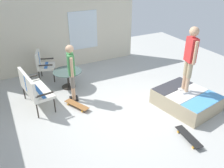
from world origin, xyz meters
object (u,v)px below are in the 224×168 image
at_px(patio_bench, 33,87).
at_px(patio_table, 68,76).
at_px(patio_chair_near_house, 42,63).
at_px(person_watching, 71,69).
at_px(skateboard_spare, 189,137).
at_px(skate_ramp, 187,99).
at_px(person_skater, 190,55).
at_px(skateboard_by_bench, 77,105).

relative_size(patio_bench, patio_table, 1.46).
xyz_separation_m(patio_chair_near_house, person_watching, (-1.72, -0.46, 0.37)).
bearing_deg(skateboard_spare, patio_chair_near_house, 25.67).
relative_size(skate_ramp, person_watching, 1.26).
relative_size(skate_ramp, person_skater, 1.18).
xyz_separation_m(skate_ramp, patio_bench, (1.94, 3.77, 0.39)).
distance_m(skate_ramp, person_skater, 1.29).
height_order(person_watching, skateboard_by_bench, person_watching).
xyz_separation_m(skate_ramp, person_skater, (0.08, 0.06, 1.29)).
relative_size(patio_table, person_watching, 0.54).
height_order(patio_chair_near_house, person_skater, person_skater).
distance_m(person_skater, skateboard_by_bench, 3.31).
height_order(skate_ramp, patio_bench, patio_bench).
height_order(patio_table, skateboard_spare, patio_table).
relative_size(patio_table, skateboard_spare, 1.10).
relative_size(patio_chair_near_house, patio_table, 1.13).
bearing_deg(skate_ramp, patio_bench, 62.73).
bearing_deg(patio_chair_near_house, skate_ramp, -138.30).
distance_m(patio_chair_near_house, skateboard_spare, 5.14).
bearing_deg(skateboard_spare, person_skater, -36.81).
bearing_deg(patio_table, patio_chair_near_house, 31.29).
distance_m(patio_bench, patio_table, 1.37).
height_order(patio_chair_near_house, skateboard_spare, patio_chair_near_house).
bearing_deg(patio_bench, skate_ramp, -117.27).
relative_size(patio_bench, patio_chair_near_house, 1.28).
bearing_deg(skateboard_spare, skateboard_by_bench, 36.85).
distance_m(patio_bench, skateboard_spare, 4.18).
xyz_separation_m(patio_bench, person_skater, (-1.86, -3.71, 0.90)).
relative_size(skate_ramp, skateboard_by_bench, 2.61).
bearing_deg(skateboard_spare, person_watching, 31.33).
bearing_deg(skateboard_spare, patio_table, 24.16).
xyz_separation_m(person_skater, skateboard_spare, (-1.17, 0.87, -1.43)).
height_order(skate_ramp, person_watching, person_watching).
xyz_separation_m(patio_chair_near_house, patio_table, (-0.92, -0.56, -0.21)).
xyz_separation_m(skate_ramp, person_watching, (1.80, 2.68, 0.75)).
height_order(patio_chair_near_house, skateboard_by_bench, patio_chair_near_house).
relative_size(patio_bench, person_skater, 0.73).
xyz_separation_m(skateboard_by_bench, skateboard_spare, (-2.44, -1.83, 0.00)).
bearing_deg(skate_ramp, skateboard_spare, 139.34).
bearing_deg(patio_chair_near_house, skateboard_by_bench, -169.86).
bearing_deg(skateboard_by_bench, patio_chair_near_house, 10.14).
distance_m(person_watching, skateboard_spare, 3.49).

